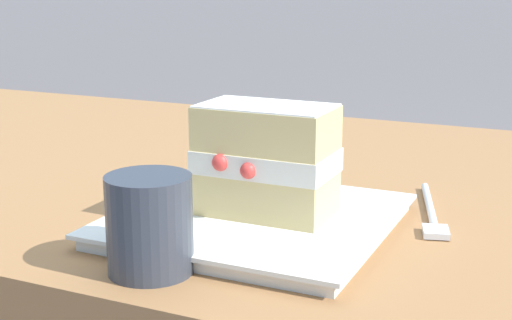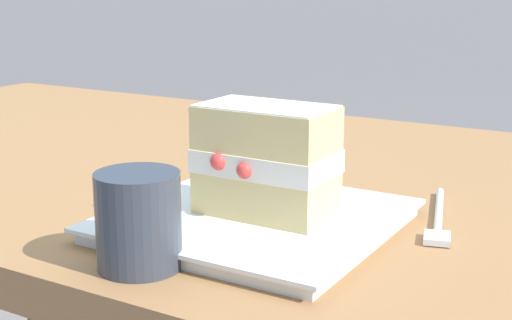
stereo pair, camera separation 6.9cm
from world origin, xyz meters
The scene contains 5 objects.
patio_table centered at (0.00, 0.00, 0.62)m, with size 1.56×0.78×0.71m.
dessert_plate centered at (-0.18, 0.20, 0.72)m, with size 0.25×0.25×0.02m.
cake_slice centered at (-0.18, 0.19, 0.78)m, with size 0.13×0.09×0.11m.
dessert_fork centered at (-0.32, 0.09, 0.72)m, with size 0.06×0.17×0.01m.
coffee_cup centered at (-0.14, 0.33, 0.76)m, with size 0.07×0.07×0.08m.
Camera 2 is at (-0.52, 0.78, 0.95)m, focal length 51.60 mm.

